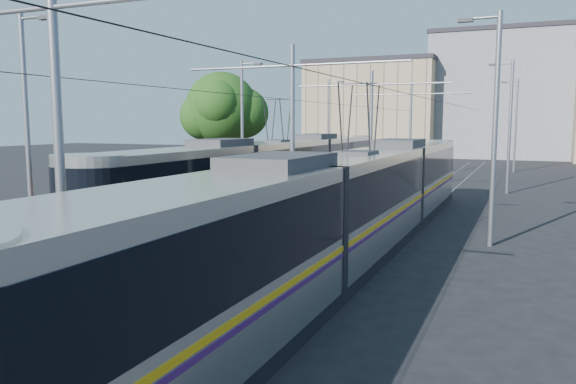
% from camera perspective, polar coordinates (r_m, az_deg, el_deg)
% --- Properties ---
extents(ground, '(160.00, 160.00, 0.00)m').
position_cam_1_polar(ground, '(15.72, -11.06, -8.92)').
color(ground, black).
rests_on(ground, ground).
extents(platform, '(4.00, 50.00, 0.30)m').
position_cam_1_polar(platform, '(30.96, 6.88, -0.68)').
color(platform, gray).
rests_on(platform, ground).
extents(tactile_strip_left, '(0.70, 50.00, 0.01)m').
position_cam_1_polar(tactile_strip_left, '(31.37, 4.34, -0.26)').
color(tactile_strip_left, gray).
rests_on(tactile_strip_left, platform).
extents(tactile_strip_right, '(0.70, 50.00, 0.01)m').
position_cam_1_polar(tactile_strip_right, '(30.57, 9.49, -0.53)').
color(tactile_strip_right, gray).
rests_on(tactile_strip_right, platform).
extents(rails, '(8.71, 70.00, 0.03)m').
position_cam_1_polar(rails, '(30.98, 6.88, -0.93)').
color(rails, gray).
rests_on(rails, ground).
extents(tram_left, '(2.43, 29.79, 5.50)m').
position_cam_1_polar(tram_left, '(29.77, -1.06, 2.08)').
color(tram_left, black).
rests_on(tram_left, ground).
extents(tram_right, '(2.43, 30.83, 5.50)m').
position_cam_1_polar(tram_right, '(18.17, 7.07, -0.70)').
color(tram_right, black).
rests_on(tram_right, ground).
extents(catenary, '(9.20, 70.00, 7.00)m').
position_cam_1_polar(catenary, '(27.96, 5.36, 7.50)').
color(catenary, gray).
rests_on(catenary, platform).
extents(street_lamps, '(15.18, 38.22, 8.00)m').
position_cam_1_polar(street_lamps, '(34.54, 8.86, 6.79)').
color(street_lamps, gray).
rests_on(street_lamps, ground).
extents(shelter, '(0.89, 1.19, 2.36)m').
position_cam_1_polar(shelter, '(27.61, 6.60, 1.28)').
color(shelter, black).
rests_on(shelter, platform).
extents(tree, '(5.22, 4.83, 7.59)m').
position_cam_1_polar(tree, '(37.40, -6.18, 8.31)').
color(tree, '#382314').
rests_on(tree, ground).
extents(building_left, '(16.32, 12.24, 12.14)m').
position_cam_1_polar(building_left, '(74.82, 8.88, 8.35)').
color(building_left, tan).
rests_on(building_left, ground).
extents(building_centre, '(18.36, 14.28, 15.35)m').
position_cam_1_polar(building_centre, '(76.58, 21.50, 9.12)').
color(building_centre, gray).
rests_on(building_centre, ground).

